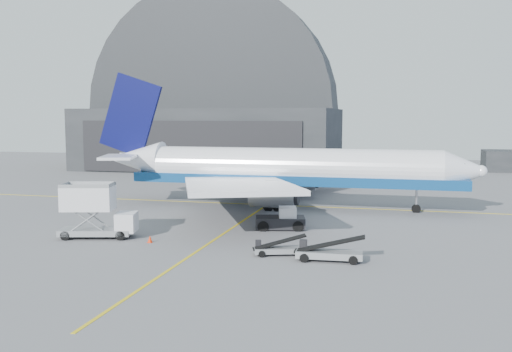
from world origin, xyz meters
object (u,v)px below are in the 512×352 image
(belt_loader_a, at_px, (279,249))
(belt_loader_b, at_px, (328,253))
(airliner, at_px, (278,169))
(catering_truck, at_px, (95,212))
(pushback_tug, at_px, (282,221))

(belt_loader_a, distance_m, belt_loader_b, 4.01)
(airliner, distance_m, belt_loader_a, 23.51)
(airliner, bearing_deg, belt_loader_a, -77.88)
(airliner, height_order, belt_loader_b, airliner)
(catering_truck, distance_m, belt_loader_b, 21.07)
(catering_truck, relative_size, pushback_tug, 1.38)
(pushback_tug, distance_m, belt_loader_b, 12.27)
(pushback_tug, xyz_separation_m, belt_loader_b, (5.76, -10.84, -0.19))
(pushback_tug, height_order, belt_loader_b, pushback_tug)
(airliner, bearing_deg, catering_truck, -120.37)
(pushback_tug, xyz_separation_m, belt_loader_a, (1.84, -10.02, -0.32))
(pushback_tug, bearing_deg, belt_loader_a, -93.16)
(airliner, height_order, catering_truck, airliner)
(catering_truck, xyz_separation_m, pushback_tug, (15.03, 7.85, -1.50))
(airliner, xyz_separation_m, catering_truck, (-12.00, -20.48, -2.20))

